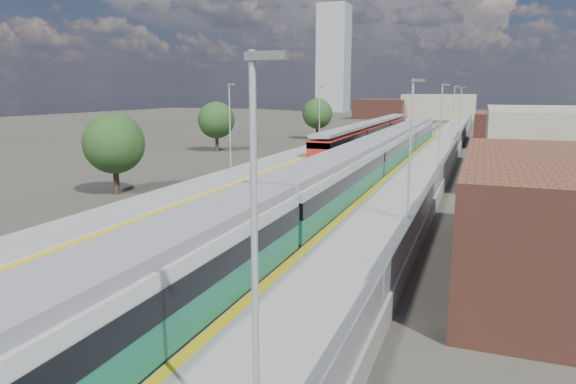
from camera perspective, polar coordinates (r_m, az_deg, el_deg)
The scene contains 12 objects.
ground at distance 57.12m, azimuth 10.30°, elevation 3.04°, with size 320.00×320.00×0.00m, color #47443A.
ballast_bed at distance 59.98m, azimuth 8.62°, elevation 3.51°, with size 10.50×155.00×0.06m, color #565451.
tracks at distance 61.48m, azimuth 9.50°, elevation 3.74°, with size 8.96×160.00×0.17m.
platform_right at distance 58.82m, azimuth 15.83°, elevation 3.56°, with size 4.70×155.00×8.52m.
platform_left at distance 61.67m, azimuth 2.43°, elevation 4.29°, with size 4.30×155.00×8.52m.
buildings at distance 147.03m, azimuth 9.82°, elevation 12.09°, with size 72.00×185.50×40.00m.
green_train at distance 41.95m, azimuth 8.66°, elevation 3.35°, with size 2.93×81.59×3.23m.
red_train at distance 78.75m, azimuth 9.24°, elevation 6.70°, with size 2.64×53.58×3.33m.
tree_a at distance 41.43m, azimuth -18.77°, elevation 5.12°, with size 4.63×4.63×6.27m.
tree_b at distance 68.81m, azimuth -7.97°, elevation 7.91°, with size 4.83×4.83×6.55m.
tree_c at distance 85.40m, azimuth 3.28°, elevation 8.68°, with size 4.95×4.95×6.71m.
tree_d at distance 73.73m, azimuth 28.27°, elevation 6.48°, with size 4.19×4.19×5.68m.
Camera 1 is at (10.10, -5.67, 7.87)m, focal length 32.00 mm.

